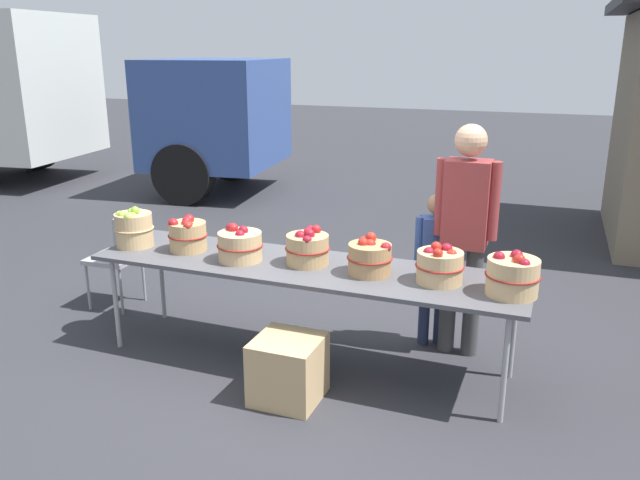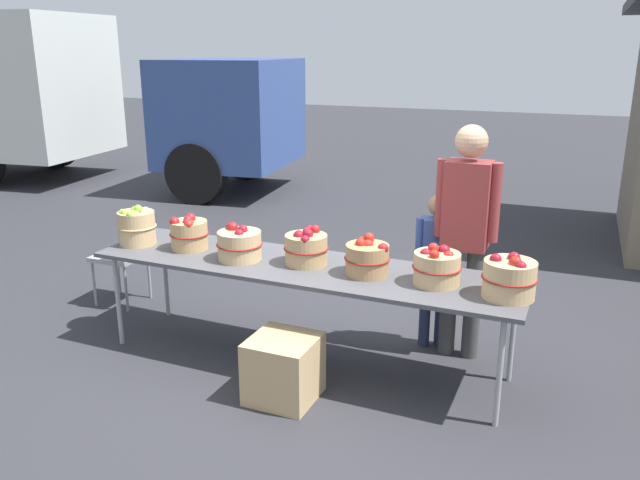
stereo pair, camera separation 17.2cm
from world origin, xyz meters
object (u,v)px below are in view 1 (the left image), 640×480
at_px(market_table, 305,270).
at_px(child_customer, 435,258).
at_px(apple_basket_red_2, 308,248).
at_px(apple_basket_red_5, 513,275).
at_px(apple_basket_red_3, 370,257).
at_px(vendor_adult, 465,223).
at_px(apple_basket_red_4, 440,266).
at_px(folding_chair, 120,252).
at_px(apple_basket_red_0, 188,235).
at_px(box_truck, 15,93).
at_px(produce_crate, 288,369).
at_px(apple_basket_green_0, 134,228).
at_px(apple_basket_red_1, 240,245).

distance_m(market_table, child_customer, 1.02).
distance_m(apple_basket_red_2, child_customer, 1.01).
height_order(apple_basket_red_2, apple_basket_red_5, apple_basket_red_5).
xyz_separation_m(market_table, apple_basket_red_2, (0.01, 0.03, 0.15)).
relative_size(apple_basket_red_3, vendor_adult, 0.18).
xyz_separation_m(apple_basket_red_4, folding_chair, (-2.86, 0.39, -0.36)).
bearing_deg(apple_basket_red_5, vendor_adult, 122.49).
height_order(apple_basket_red_3, vendor_adult, vendor_adult).
relative_size(apple_basket_red_0, box_truck, 0.04).
xyz_separation_m(vendor_adult, produce_crate, (-0.92, -1.09, -0.80)).
bearing_deg(produce_crate, market_table, 100.35).
xyz_separation_m(apple_basket_red_0, box_truck, (-6.12, 4.42, 0.61)).
xyz_separation_m(market_table, apple_basket_red_5, (1.41, -0.05, 0.16)).
xyz_separation_m(apple_basket_red_4, vendor_adult, (0.07, 0.57, 0.15)).
xyz_separation_m(apple_basket_green_0, child_customer, (2.19, 0.69, -0.19)).
distance_m(market_table, produce_crate, 0.73).
height_order(apple_basket_red_2, produce_crate, apple_basket_red_2).
bearing_deg(apple_basket_red_0, produce_crate, -26.40).
height_order(apple_basket_red_0, apple_basket_red_4, apple_basket_red_0).
bearing_deg(apple_basket_red_5, apple_basket_red_4, 173.80).
bearing_deg(produce_crate, box_truck, 145.44).
height_order(apple_basket_green_0, vendor_adult, vendor_adult).
height_order(child_customer, box_truck, box_truck).
distance_m(vendor_adult, child_customer, 0.38).
bearing_deg(apple_basket_red_3, apple_basket_red_1, -176.25).
xyz_separation_m(apple_basket_red_0, folding_chair, (-0.96, 0.39, -0.37)).
xyz_separation_m(apple_basket_red_0, apple_basket_red_3, (1.43, -0.00, -0.01)).
relative_size(apple_basket_red_5, vendor_adult, 0.20).
height_order(vendor_adult, box_truck, box_truck).
xyz_separation_m(apple_basket_green_0, box_truck, (-5.67, 4.47, 0.60)).
bearing_deg(folding_chair, apple_basket_red_2, 76.66).
relative_size(apple_basket_red_2, box_truck, 0.04).
xyz_separation_m(apple_basket_red_0, child_customer, (1.75, 0.64, -0.17)).
bearing_deg(market_table, apple_basket_red_5, -2.21).
relative_size(market_table, produce_crate, 7.31).
xyz_separation_m(market_table, vendor_adult, (1.02, 0.57, 0.30)).
height_order(apple_basket_red_4, child_customer, child_customer).
distance_m(apple_basket_red_5, vendor_adult, 0.75).
xyz_separation_m(market_table, apple_basket_red_1, (-0.48, -0.07, 0.15)).
height_order(apple_basket_red_5, child_customer, child_customer).
bearing_deg(folding_chair, market_table, 75.69).
distance_m(apple_basket_red_2, folding_chair, 1.99).
bearing_deg(folding_chair, child_customer, 92.39).
height_order(apple_basket_green_0, child_customer, child_customer).
bearing_deg(apple_basket_red_5, apple_basket_red_2, 176.48).
bearing_deg(box_truck, apple_basket_red_4, -36.14).
distance_m(child_customer, folding_chair, 2.73).
distance_m(vendor_adult, produce_crate, 1.63).
xyz_separation_m(apple_basket_red_3, box_truck, (-7.55, 4.42, 0.62)).
distance_m(apple_basket_green_0, produce_crate, 1.70).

